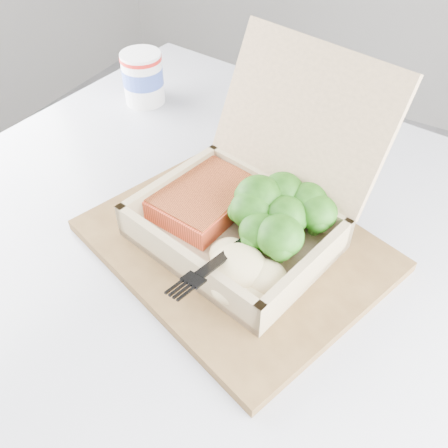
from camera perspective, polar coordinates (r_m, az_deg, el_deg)
The scene contains 9 objects.
cafe_table at distance 0.75m, azimuth -1.82°, elevation -13.30°, with size 0.90×0.90×0.74m.
serving_tray at distance 0.59m, azimuth 1.28°, elevation -2.42°, with size 0.33×0.26×0.01m, color brown.
takeout_container at distance 0.58m, azimuth 3.73°, elevation 3.51°, with size 0.26×0.28×0.19m.
salmon_fillet at distance 0.61m, azimuth -2.25°, elevation 3.00°, with size 0.09×0.12×0.03m, color #F04E2E.
broccoli_pile at distance 0.57m, azimuth 6.89°, elevation 0.36°, with size 0.13×0.13×0.05m, color #2E7A1B, non-canonical shape.
mashed_potatoes at distance 0.53m, azimuth 1.58°, elevation -4.84°, with size 0.10×0.09×0.03m, color beige.
plastic_fork at distance 0.53m, azimuth 1.56°, elevation -2.19°, with size 0.03×0.15×0.03m.
paper_cup at distance 0.86m, azimuth -9.26°, elevation 16.31°, with size 0.07×0.07×0.08m.
receipt at distance 0.72m, azimuth 10.01°, elevation 6.22°, with size 0.07×0.13×0.00m, color white.
Camera 1 is at (-0.31, -0.01, 1.18)m, focal length 40.00 mm.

